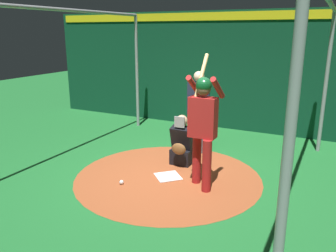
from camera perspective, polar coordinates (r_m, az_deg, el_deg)
The scene contains 9 objects.
ground_plane at distance 6.23m, azimuth 0.00°, elevation -8.45°, with size 26.93×26.93×0.00m, color #1E6B2D.
dirt_circle at distance 6.22m, azimuth 0.00°, elevation -8.43°, with size 3.31×3.31×0.01m, color #9E4C28.
home_plate at distance 6.22m, azimuth 0.00°, elevation -8.35°, with size 0.42×0.42×0.01m, color white.
batter at distance 5.52m, azimuth 5.79°, elevation 0.77°, with size 0.68×0.49×2.17m.
catcher at distance 6.68m, azimuth 2.35°, elevation -3.15°, with size 0.58×0.40×0.99m.
umpire at distance 7.22m, azimuth 5.03°, elevation 3.06°, with size 0.22×0.49×1.74m.
back_wall at distance 9.15m, azimuth 10.45°, elevation 8.99°, with size 0.23×10.93×3.03m.
cage_frame at distance 5.71m, azimuth 0.00°, elevation 10.85°, with size 5.53×4.67×2.95m.
baseball_0 at distance 5.98m, azimuth -7.72°, elevation -9.22°, with size 0.07×0.07×0.07m, color white.
Camera 1 is at (5.08, 2.56, 2.53)m, focal length 36.75 mm.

